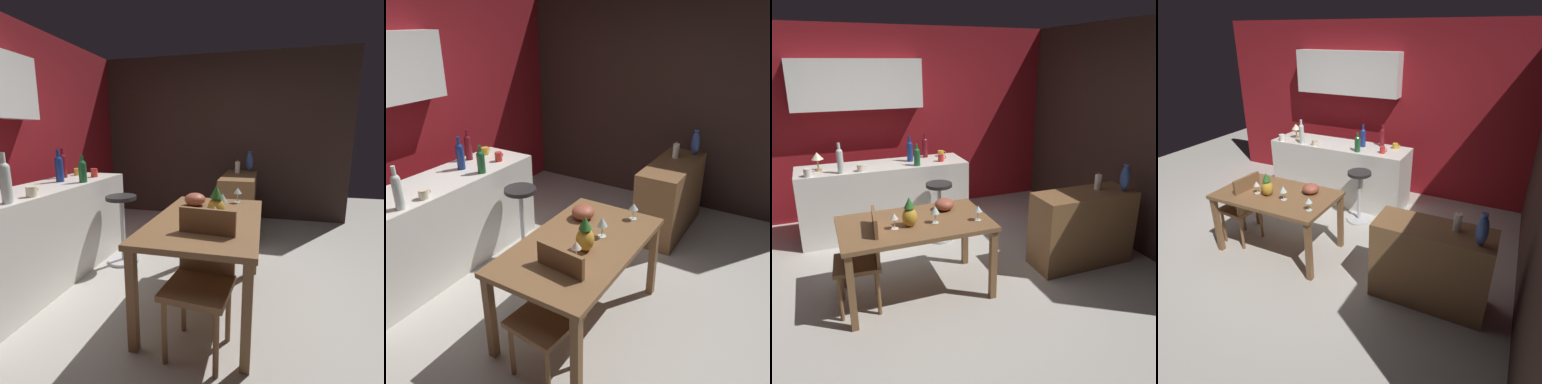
# 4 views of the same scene
# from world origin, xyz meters

# --- Properties ---
(ground_plane) EXTENTS (9.00, 9.00, 0.00)m
(ground_plane) POSITION_xyz_m (0.00, 0.00, 0.00)
(ground_plane) COLOR #B7B2A8
(wall_kitchen_back) EXTENTS (5.20, 0.33, 2.60)m
(wall_kitchen_back) POSITION_xyz_m (-0.06, 2.08, 1.41)
(wall_kitchen_back) COLOR maroon
(wall_kitchen_back) RESTS_ON ground_plane
(dining_table) EXTENTS (1.37, 0.81, 0.74)m
(dining_table) POSITION_xyz_m (-0.14, -0.22, 0.65)
(dining_table) COLOR brown
(dining_table) RESTS_ON ground_plane
(kitchen_counter) EXTENTS (2.10, 0.60, 0.90)m
(kitchen_counter) POSITION_xyz_m (-0.14, 1.33, 0.45)
(kitchen_counter) COLOR silver
(kitchen_counter) RESTS_ON ground_plane
(sideboard_cabinet) EXTENTS (1.10, 0.44, 0.82)m
(sideboard_cabinet) POSITION_xyz_m (1.70, -0.31, 0.41)
(sideboard_cabinet) COLOR brown
(sideboard_cabinet) RESTS_ON ground_plane
(chair_near_window) EXTENTS (0.44, 0.44, 0.91)m
(chair_near_window) POSITION_xyz_m (-0.62, -0.28, 0.50)
(chair_near_window) COLOR brown
(chair_near_window) RESTS_ON ground_plane
(bar_stool) EXTENTS (0.34, 0.34, 0.74)m
(bar_stool) POSITION_xyz_m (0.43, 0.81, 0.39)
(bar_stool) COLOR #262323
(bar_stool) RESTS_ON ground_plane
(wine_glass_left) EXTENTS (0.08, 0.08, 0.14)m
(wine_glass_left) POSITION_xyz_m (0.42, -0.41, 0.85)
(wine_glass_left) COLOR silver
(wine_glass_left) RESTS_ON dining_table
(wine_glass_right) EXTENTS (0.08, 0.08, 0.16)m
(wine_glass_right) POSITION_xyz_m (0.03, -0.32, 0.86)
(wine_glass_right) COLOR silver
(wine_glass_right) RESTS_ON dining_table
(wine_glass_center) EXTENTS (0.07, 0.07, 0.15)m
(wine_glass_center) POSITION_xyz_m (-0.34, -0.31, 0.85)
(wine_glass_center) COLOR silver
(wine_glass_center) RESTS_ON dining_table
(pineapple_centerpiece) EXTENTS (0.13, 0.13, 0.27)m
(pineapple_centerpiece) POSITION_xyz_m (-0.20, -0.30, 0.86)
(pineapple_centerpiece) COLOR gold
(pineapple_centerpiece) RESTS_ON dining_table
(fruit_bowl) EXTENTS (0.19, 0.19, 0.12)m
(fruit_bowl) POSITION_xyz_m (0.21, -0.04, 0.80)
(fruit_bowl) COLOR #9E4C38
(fruit_bowl) RESTS_ON dining_table
(wine_bottle_cobalt) EXTENTS (0.08, 0.08, 0.33)m
(wine_bottle_cobalt) POSITION_xyz_m (0.23, 1.37, 1.05)
(wine_bottle_cobalt) COLOR navy
(wine_bottle_cobalt) RESTS_ON kitchen_counter
(wine_bottle_green) EXTENTS (0.08, 0.08, 0.27)m
(wine_bottle_green) POSITION_xyz_m (0.25, 1.13, 1.02)
(wine_bottle_green) COLOR #1E592D
(wine_bottle_green) RESTS_ON kitchen_counter
(wine_bottle_ruby) EXTENTS (0.07, 0.07, 0.32)m
(wine_bottle_ruby) POSITION_xyz_m (0.47, 1.52, 1.05)
(wine_bottle_ruby) COLOR maroon
(wine_bottle_ruby) RESTS_ON kitchen_counter
(wine_bottle_clear) EXTENTS (0.07, 0.07, 0.36)m
(wine_bottle_clear) POSITION_xyz_m (-0.66, 1.12, 1.06)
(wine_bottle_clear) COLOR silver
(wine_bottle_clear) RESTS_ON kitchen_counter
(cup_mustard) EXTENTS (0.12, 0.08, 0.08)m
(cup_mustard) POSITION_xyz_m (0.69, 1.49, 0.94)
(cup_mustard) COLOR gold
(cup_mustard) RESTS_ON kitchen_counter
(cup_cream) EXTENTS (0.11, 0.08, 0.08)m
(cup_cream) POSITION_xyz_m (-0.44, 1.12, 0.94)
(cup_cream) COLOR beige
(cup_cream) RESTS_ON kitchen_counter
(cup_red) EXTENTS (0.11, 0.07, 0.10)m
(cup_red) POSITION_xyz_m (0.60, 1.21, 0.95)
(cup_red) COLOR red
(cup_red) RESTS_ON kitchen_counter
(cup_white) EXTENTS (0.13, 0.09, 0.10)m
(cup_white) POSITION_xyz_m (-1.02, 1.10, 0.95)
(cup_white) COLOR white
(cup_white) RESTS_ON kitchen_counter
(counter_lamp) EXTENTS (0.14, 0.14, 0.22)m
(counter_lamp) POSITION_xyz_m (-0.90, 1.32, 1.07)
(counter_lamp) COLOR #A58447
(counter_lamp) RESTS_ON kitchen_counter
(pillar_candle_tall) EXTENTS (0.07, 0.07, 0.19)m
(pillar_candle_tall) POSITION_xyz_m (1.89, -0.27, 0.90)
(pillar_candle_tall) COLOR white
(pillar_candle_tall) RESTS_ON sideboard_cabinet
(vase_ceramic_blue) EXTENTS (0.10, 0.10, 0.30)m
(vase_ceramic_blue) POSITION_xyz_m (2.11, -0.42, 0.96)
(vase_ceramic_blue) COLOR #334C8C
(vase_ceramic_blue) RESTS_ON sideboard_cabinet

